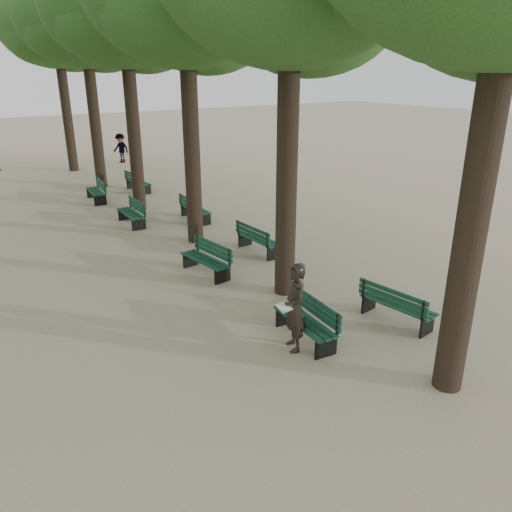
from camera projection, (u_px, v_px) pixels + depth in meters
ground at (315, 361)px, 10.05m from camera, size 120.00×120.00×0.00m
tree_central_3 at (123, 6)px, 18.20m from camera, size 6.00×6.00×9.95m
tree_central_4 at (83, 17)px, 22.07m from camera, size 6.00×6.00×9.95m
tree_central_5 at (55, 24)px, 25.94m from camera, size 6.00×6.00×9.95m
bench_left_0 at (305, 329)px, 10.75m from camera, size 0.75×1.85×0.92m
bench_left_1 at (206, 265)px, 14.18m from camera, size 0.77×1.85×0.92m
bench_left_2 at (131, 218)px, 18.66m from camera, size 0.63×1.82×0.92m
bench_left_3 at (96, 195)px, 21.94m from camera, size 0.75×1.85×0.92m
bench_right_0 at (397, 312)px, 11.49m from camera, size 0.80×1.86×0.92m
bench_right_1 at (259, 244)px, 15.85m from camera, size 0.63×1.82×0.92m
bench_right_2 at (196, 213)px, 19.21m from camera, size 0.66×1.83×0.92m
bench_right_3 at (139, 186)px, 23.72m from camera, size 0.67×1.83×0.92m
man_with_map at (295, 307)px, 10.17m from camera, size 0.74×0.85×1.91m
pedestrian_b at (121, 148)px, 30.74m from camera, size 0.85×1.17×1.76m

